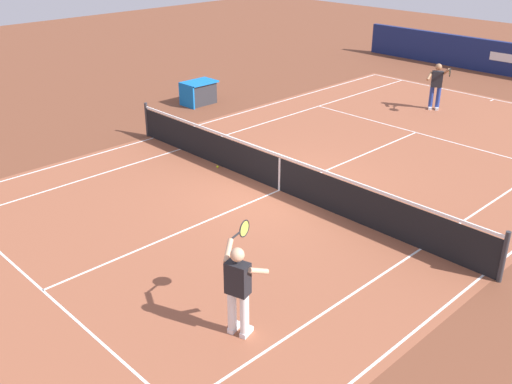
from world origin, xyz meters
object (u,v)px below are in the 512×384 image
at_px(tennis_player_far, 437,84).
at_px(tennis_ball, 217,167).
at_px(equipment_cart_tarped, 199,93).
at_px(tennis_player_near, 238,286).
at_px(tennis_net, 280,172).

xyz_separation_m(tennis_player_far, tennis_ball, (9.27, -1.28, -0.90)).
xyz_separation_m(tennis_ball, equipment_cart_tarped, (-3.57, -5.18, 0.40)).
height_order(tennis_player_near, equipment_cart_tarped, tennis_player_near).
distance_m(tennis_player_near, tennis_player_far, 14.40).
xyz_separation_m(tennis_player_near, tennis_ball, (-4.44, -5.70, -0.90)).
height_order(tennis_player_near, tennis_player_far, same).
relative_size(tennis_net, tennis_player_far, 6.89).
relative_size(tennis_net, equipment_cart_tarped, 9.36).
relative_size(tennis_player_near, tennis_ball, 25.71).
bearing_deg(tennis_player_near, tennis_player_far, -162.13).
relative_size(tennis_ball, equipment_cart_tarped, 0.05).
bearing_deg(tennis_net, tennis_player_near, 36.96).
height_order(tennis_player_far, equipment_cart_tarped, tennis_player_far).
bearing_deg(equipment_cart_tarped, tennis_player_far, 131.43).
bearing_deg(tennis_player_far, tennis_player_near, 17.87).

